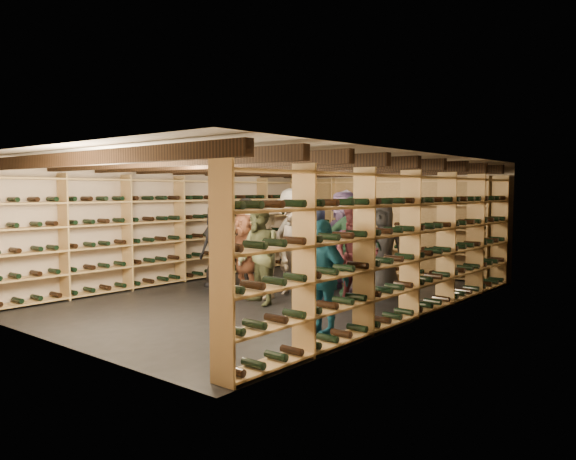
{
  "coord_description": "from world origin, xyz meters",
  "views": [
    {
      "loc": [
        6.36,
        -7.37,
        1.85
      ],
      "look_at": [
        0.11,
        0.2,
        1.16
      ],
      "focal_mm": 35.0,
      "sensor_mm": 36.0,
      "label": 1
    }
  ],
  "objects_px": {
    "person_3": "(264,250)",
    "person_5": "(245,252)",
    "person_6": "(314,247)",
    "person_1": "(244,243)",
    "person_4": "(322,278)",
    "person_10": "(351,246)",
    "crate_loose": "(385,278)",
    "person_7": "(292,252)",
    "crate_stack_right": "(370,284)",
    "person_11": "(344,240)",
    "person_2": "(259,255)",
    "crate_stack_left": "(334,270)",
    "person_9": "(293,236)",
    "person_8": "(356,255)",
    "person_0": "(219,244)",
    "person_12": "(382,249)"
  },
  "relations": [
    {
      "from": "person_7",
      "to": "person_9",
      "type": "xyz_separation_m",
      "value": [
        -0.76,
        0.99,
        0.17
      ]
    },
    {
      "from": "person_3",
      "to": "person_7",
      "type": "relative_size",
      "value": 1.09
    },
    {
      "from": "crate_loose",
      "to": "person_10",
      "type": "height_order",
      "value": "person_10"
    },
    {
      "from": "person_8",
      "to": "person_5",
      "type": "bearing_deg",
      "value": -178.78
    },
    {
      "from": "person_0",
      "to": "person_1",
      "type": "xyz_separation_m",
      "value": [
        0.53,
        0.14,
        0.03
      ]
    },
    {
      "from": "person_6",
      "to": "person_10",
      "type": "bearing_deg",
      "value": 8.62
    },
    {
      "from": "crate_stack_right",
      "to": "person_2",
      "type": "height_order",
      "value": "person_2"
    },
    {
      "from": "crate_stack_left",
      "to": "person_12",
      "type": "bearing_deg",
      "value": -20.67
    },
    {
      "from": "person_6",
      "to": "person_7",
      "type": "xyz_separation_m",
      "value": [
        -0.02,
        -0.64,
        -0.04
      ]
    },
    {
      "from": "person_5",
      "to": "person_6",
      "type": "height_order",
      "value": "person_6"
    },
    {
      "from": "person_0",
      "to": "person_11",
      "type": "height_order",
      "value": "person_11"
    },
    {
      "from": "person_6",
      "to": "person_8",
      "type": "xyz_separation_m",
      "value": [
        1.37,
        -0.7,
        -0.0
      ]
    },
    {
      "from": "person_5",
      "to": "person_7",
      "type": "relative_size",
      "value": 0.98
    },
    {
      "from": "crate_stack_left",
      "to": "person_2",
      "type": "xyz_separation_m",
      "value": [
        0.3,
        -2.55,
        0.56
      ]
    },
    {
      "from": "crate_stack_left",
      "to": "person_7",
      "type": "height_order",
      "value": "person_7"
    },
    {
      "from": "person_0",
      "to": "person_1",
      "type": "distance_m",
      "value": 0.55
    },
    {
      "from": "person_2",
      "to": "person_4",
      "type": "height_order",
      "value": "person_2"
    },
    {
      "from": "crate_stack_right",
      "to": "person_11",
      "type": "xyz_separation_m",
      "value": [
        -0.57,
        0.0,
        0.77
      ]
    },
    {
      "from": "person_0",
      "to": "person_5",
      "type": "bearing_deg",
      "value": -20.89
    },
    {
      "from": "person_10",
      "to": "crate_stack_right",
      "type": "bearing_deg",
      "value": 43.84
    },
    {
      "from": "person_4",
      "to": "person_6",
      "type": "xyz_separation_m",
      "value": [
        -2.06,
        2.58,
        0.07
      ]
    },
    {
      "from": "person_7",
      "to": "person_11",
      "type": "distance_m",
      "value": 1.1
    },
    {
      "from": "person_8",
      "to": "person_11",
      "type": "bearing_deg",
      "value": 122.81
    },
    {
      "from": "person_6",
      "to": "person_9",
      "type": "height_order",
      "value": "person_9"
    },
    {
      "from": "crate_loose",
      "to": "person_7",
      "type": "bearing_deg",
      "value": -104.18
    },
    {
      "from": "person_1",
      "to": "person_3",
      "type": "relative_size",
      "value": 1.02
    },
    {
      "from": "person_2",
      "to": "person_7",
      "type": "relative_size",
      "value": 1.06
    },
    {
      "from": "person_12",
      "to": "crate_stack_right",
      "type": "bearing_deg",
      "value": 164.43
    },
    {
      "from": "crate_stack_left",
      "to": "person_7",
      "type": "xyz_separation_m",
      "value": [
        0.14,
        -1.52,
        0.52
      ]
    },
    {
      "from": "crate_stack_right",
      "to": "person_1",
      "type": "height_order",
      "value": "person_1"
    },
    {
      "from": "person_3",
      "to": "person_5",
      "type": "distance_m",
      "value": 0.59
    },
    {
      "from": "crate_loose",
      "to": "person_12",
      "type": "bearing_deg",
      "value": -62.33
    },
    {
      "from": "person_3",
      "to": "person_9",
      "type": "bearing_deg",
      "value": 109.9
    },
    {
      "from": "crate_stack_left",
      "to": "person_6",
      "type": "xyz_separation_m",
      "value": [
        0.16,
        -0.87,
        0.56
      ]
    },
    {
      "from": "person_0",
      "to": "person_2",
      "type": "relative_size",
      "value": 1.02
    },
    {
      "from": "person_1",
      "to": "person_6",
      "type": "xyz_separation_m",
      "value": [
        1.13,
        0.7,
        -0.04
      ]
    },
    {
      "from": "person_4",
      "to": "person_11",
      "type": "xyz_separation_m",
      "value": [
        -1.63,
        2.92,
        0.19
      ]
    },
    {
      "from": "person_2",
      "to": "person_3",
      "type": "distance_m",
      "value": 0.55
    },
    {
      "from": "person_4",
      "to": "person_12",
      "type": "relative_size",
      "value": 0.91
    },
    {
      "from": "crate_loose",
      "to": "person_2",
      "type": "bearing_deg",
      "value": -97.22
    },
    {
      "from": "crate_stack_left",
      "to": "person_4",
      "type": "relative_size",
      "value": 0.36
    },
    {
      "from": "person_2",
      "to": "person_5",
      "type": "height_order",
      "value": "person_2"
    },
    {
      "from": "person_10",
      "to": "person_11",
      "type": "xyz_separation_m",
      "value": [
        -0.41,
        0.37,
        0.06
      ]
    },
    {
      "from": "person_1",
      "to": "person_0",
      "type": "bearing_deg",
      "value": -146.6
    },
    {
      "from": "person_5",
      "to": "person_11",
      "type": "height_order",
      "value": "person_11"
    },
    {
      "from": "crate_stack_left",
      "to": "person_4",
      "type": "bearing_deg",
      "value": -57.26
    },
    {
      "from": "person_1",
      "to": "person_4",
      "type": "distance_m",
      "value": 3.7
    },
    {
      "from": "person_3",
      "to": "person_11",
      "type": "relative_size",
      "value": 0.9
    },
    {
      "from": "person_7",
      "to": "person_1",
      "type": "bearing_deg",
      "value": -173.99
    },
    {
      "from": "person_5",
      "to": "person_6",
      "type": "distance_m",
      "value": 1.31
    }
  ]
}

